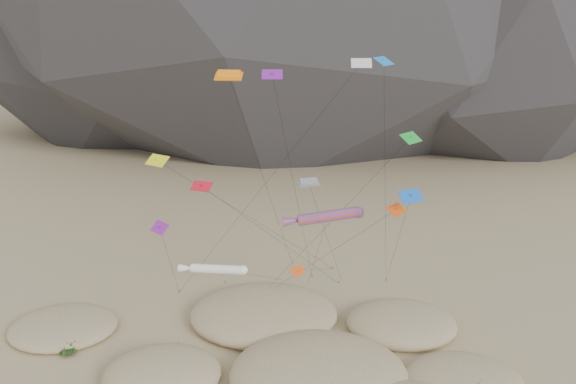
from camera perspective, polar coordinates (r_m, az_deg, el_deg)
The scene contains 8 objects.
dunes at distance 54.97m, azimuth -1.90°, elevation -17.65°, with size 51.19×36.82×3.84m.
dune_grass at distance 53.58m, azimuth -0.68°, elevation -18.51°, with size 42.56×27.00×1.52m.
kite_stakes at distance 71.29m, azimuth 0.08°, elevation -9.25°, with size 25.88×8.25×0.30m.
rainbow_tube_kite at distance 55.66m, azimuth 3.80°, elevation -2.52°, with size 8.24×13.00×14.21m.
white_tube_kite at distance 54.00m, azimuth -7.49°, elevation -7.77°, with size 10.02×17.66×10.11m.
orange_parafoil at distance 55.08m, azimuth -5.94°, elevation 11.39°, with size 8.37×12.32×27.35m.
multi_parafoil at distance 53.80m, azimuth 2.18°, elevation 0.77°, with size 6.16×14.51×17.50m.
delta_kites at distance 54.12m, azimuth 2.49°, elevation 2.84°, with size 27.73×20.47×28.51m.
Camera 1 is at (0.78, -40.10, 32.62)m, focal length 35.00 mm.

